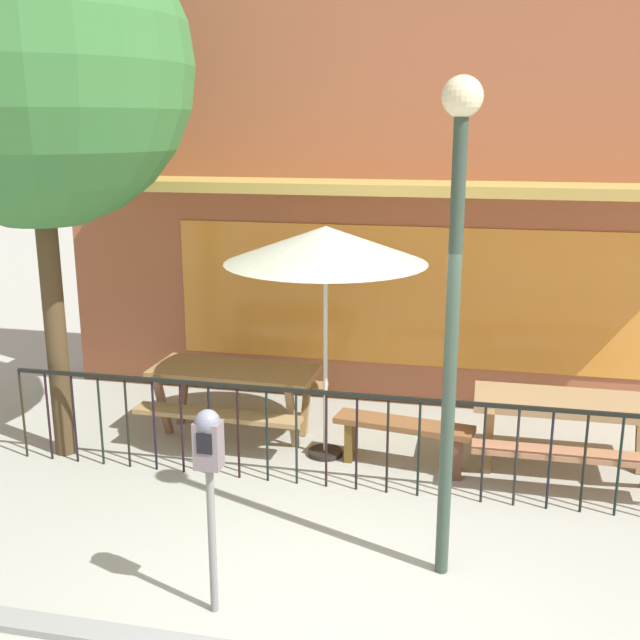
{
  "coord_description": "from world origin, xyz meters",
  "views": [
    {
      "loc": [
        0.93,
        -4.47,
        3.38
      ],
      "look_at": [
        -0.58,
        2.46,
        1.54
      ],
      "focal_mm": 42.77,
      "sensor_mm": 36.0,
      "label": 1
    }
  ],
  "objects_px": {
    "street_tree": "(32,67)",
    "street_lamp": "(455,263)",
    "parking_meter_far": "(209,458)",
    "picnic_table_right": "(568,415)",
    "picnic_table_left": "(235,382)",
    "patio_bench": "(403,434)",
    "patio_umbrella": "(326,246)"
  },
  "relations": [
    {
      "from": "picnic_table_left",
      "to": "street_lamp",
      "type": "relative_size",
      "value": 0.5
    },
    {
      "from": "picnic_table_right",
      "to": "picnic_table_left",
      "type": "bearing_deg",
      "value": 176.16
    },
    {
      "from": "parking_meter_far",
      "to": "street_tree",
      "type": "distance_m",
      "value": 4.29
    },
    {
      "from": "parking_meter_far",
      "to": "patio_umbrella",
      "type": "bearing_deg",
      "value": 85.23
    },
    {
      "from": "patio_bench",
      "to": "street_lamp",
      "type": "bearing_deg",
      "value": -74.48
    },
    {
      "from": "picnic_table_left",
      "to": "patio_bench",
      "type": "bearing_deg",
      "value": -12.47
    },
    {
      "from": "street_tree",
      "to": "street_lamp",
      "type": "distance_m",
      "value": 4.49
    },
    {
      "from": "patio_bench",
      "to": "parking_meter_far",
      "type": "relative_size",
      "value": 0.94
    },
    {
      "from": "picnic_table_right",
      "to": "parking_meter_far",
      "type": "distance_m",
      "value": 3.91
    },
    {
      "from": "patio_umbrella",
      "to": "patio_bench",
      "type": "height_order",
      "value": "patio_umbrella"
    },
    {
      "from": "patio_bench",
      "to": "street_tree",
      "type": "bearing_deg",
      "value": -173.17
    },
    {
      "from": "patio_bench",
      "to": "parking_meter_far",
      "type": "xyz_separation_m",
      "value": [
        -1.05,
        -2.65,
        0.83
      ]
    },
    {
      "from": "picnic_table_right",
      "to": "street_tree",
      "type": "height_order",
      "value": "street_tree"
    },
    {
      "from": "street_tree",
      "to": "patio_umbrella",
      "type": "bearing_deg",
      "value": 10.83
    },
    {
      "from": "patio_umbrella",
      "to": "patio_bench",
      "type": "bearing_deg",
      "value": -6.55
    },
    {
      "from": "patio_umbrella",
      "to": "street_tree",
      "type": "relative_size",
      "value": 0.44
    },
    {
      "from": "patio_umbrella",
      "to": "street_tree",
      "type": "distance_m",
      "value": 3.21
    },
    {
      "from": "picnic_table_left",
      "to": "picnic_table_right",
      "type": "xyz_separation_m",
      "value": [
        3.49,
        -0.23,
        0.0
      ]
    },
    {
      "from": "patio_umbrella",
      "to": "parking_meter_far",
      "type": "relative_size",
      "value": 1.57
    },
    {
      "from": "street_tree",
      "to": "picnic_table_right",
      "type": "bearing_deg",
      "value": 6.82
    },
    {
      "from": "picnic_table_left",
      "to": "patio_bench",
      "type": "relative_size",
      "value": 1.29
    },
    {
      "from": "street_lamp",
      "to": "parking_meter_far",
      "type": "bearing_deg",
      "value": -151.34
    },
    {
      "from": "street_tree",
      "to": "patio_bench",
      "type": "bearing_deg",
      "value": 6.83
    },
    {
      "from": "patio_bench",
      "to": "street_tree",
      "type": "distance_m",
      "value": 5.0
    },
    {
      "from": "parking_meter_far",
      "to": "street_lamp",
      "type": "height_order",
      "value": "street_lamp"
    },
    {
      "from": "picnic_table_right",
      "to": "patio_umbrella",
      "type": "bearing_deg",
      "value": -177.75
    },
    {
      "from": "picnic_table_left",
      "to": "parking_meter_far",
      "type": "xyz_separation_m",
      "value": [
        0.86,
        -3.07,
        0.57
      ]
    },
    {
      "from": "street_lamp",
      "to": "patio_umbrella",
      "type": "bearing_deg",
      "value": 124.85
    },
    {
      "from": "picnic_table_right",
      "to": "patio_umbrella",
      "type": "xyz_separation_m",
      "value": [
        -2.4,
        -0.09,
        1.6
      ]
    },
    {
      "from": "parking_meter_far",
      "to": "street_tree",
      "type": "bearing_deg",
      "value": 137.88
    },
    {
      "from": "picnic_table_right",
      "to": "patio_umbrella",
      "type": "height_order",
      "value": "patio_umbrella"
    },
    {
      "from": "patio_umbrella",
      "to": "picnic_table_right",
      "type": "bearing_deg",
      "value": 2.25
    }
  ]
}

